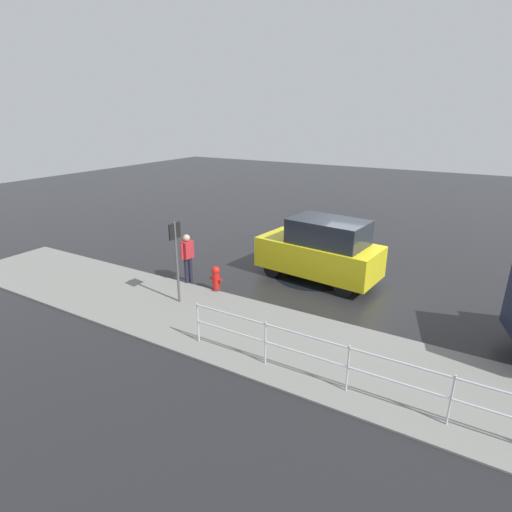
# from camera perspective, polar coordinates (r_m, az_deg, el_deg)

# --- Properties ---
(ground_plane) EXTENTS (60.00, 60.00, 0.00)m
(ground_plane) POSITION_cam_1_polar(r_m,az_deg,el_deg) (13.15, 13.54, -3.97)
(ground_plane) COLOR black
(kerb_strip) EXTENTS (24.00, 3.20, 0.04)m
(kerb_strip) POSITION_cam_1_polar(r_m,az_deg,el_deg) (9.60, 5.93, -12.70)
(kerb_strip) COLOR slate
(kerb_strip) RESTS_ON ground
(moving_hatchback) EXTENTS (4.08, 2.16, 2.06)m
(moving_hatchback) POSITION_cam_1_polar(r_m,az_deg,el_deg) (12.96, 9.25, 0.85)
(moving_hatchback) COLOR yellow
(moving_hatchback) RESTS_ON ground
(fire_hydrant) EXTENTS (0.42, 0.31, 0.80)m
(fire_hydrant) POSITION_cam_1_polar(r_m,az_deg,el_deg) (12.25, -5.74, -3.24)
(fire_hydrant) COLOR red
(fire_hydrant) RESTS_ON ground
(pedestrian) EXTENTS (0.26, 0.57, 1.62)m
(pedestrian) POSITION_cam_1_polar(r_m,az_deg,el_deg) (12.76, -9.76, 0.18)
(pedestrian) COLOR #B2262D
(pedestrian) RESTS_ON ground
(metal_railing) EXTENTS (9.04, 0.04, 1.05)m
(metal_railing) POSITION_cam_1_polar(r_m,az_deg,el_deg) (7.88, 19.55, -15.77)
(metal_railing) COLOR #B7BABF
(metal_railing) RESTS_ON ground
(sign_post) EXTENTS (0.07, 0.44, 2.40)m
(sign_post) POSITION_cam_1_polar(r_m,az_deg,el_deg) (11.22, -11.35, 0.72)
(sign_post) COLOR #4C4C51
(sign_post) RESTS_ON ground
(puddle_patch) EXTENTS (2.66, 2.66, 0.01)m
(puddle_patch) POSITION_cam_1_polar(r_m,az_deg,el_deg) (13.63, 8.15, -2.73)
(puddle_patch) COLOR black
(puddle_patch) RESTS_ON ground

